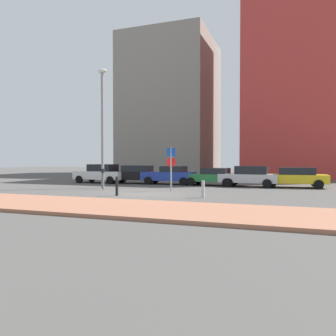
# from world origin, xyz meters

# --- Properties ---
(ground_plane) EXTENTS (120.00, 120.00, 0.00)m
(ground_plane) POSITION_xyz_m (0.00, 0.00, 0.00)
(ground_plane) COLOR #4C4947
(sidewalk_brick) EXTENTS (40.00, 4.36, 0.14)m
(sidewalk_brick) POSITION_xyz_m (0.00, -6.11, 0.07)
(sidewalk_brick) COLOR #9E664C
(sidewalk_brick) RESTS_ON ground
(parked_car_white) EXTENTS (4.63, 2.19, 1.61)m
(parked_car_white) POSITION_xyz_m (-7.13, 6.98, 0.82)
(parked_car_white) COLOR white
(parked_car_white) RESTS_ON ground
(parked_car_black) EXTENTS (4.48, 2.12, 1.52)m
(parked_car_black) POSITION_xyz_m (-4.06, 7.42, 0.80)
(parked_car_black) COLOR black
(parked_car_black) RESTS_ON ground
(parked_car_blue) EXTENTS (4.37, 2.02, 1.47)m
(parked_car_blue) POSITION_xyz_m (-0.99, 7.37, 0.77)
(parked_car_blue) COLOR #1E389E
(parked_car_blue) RESTS_ON ground
(parked_car_green) EXTENTS (4.46, 2.29, 1.36)m
(parked_car_green) POSITION_xyz_m (2.60, 7.39, 0.71)
(parked_car_green) COLOR #237238
(parked_car_green) RESTS_ON ground
(parked_car_silver) EXTENTS (4.28, 2.11, 1.54)m
(parked_car_silver) POSITION_xyz_m (5.35, 7.14, 0.80)
(parked_car_silver) COLOR #B7BABF
(parked_car_silver) RESTS_ON ground
(parked_car_yellow) EXTENTS (4.56, 2.21, 1.44)m
(parked_car_yellow) POSITION_xyz_m (8.48, 7.46, 0.77)
(parked_car_yellow) COLOR gold
(parked_car_yellow) RESTS_ON ground
(parking_sign_post) EXTENTS (0.59, 0.15, 2.78)m
(parking_sign_post) POSITION_xyz_m (1.03, 1.99, 1.75)
(parking_sign_post) COLOR gray
(parking_sign_post) RESTS_ON ground
(parking_meter) EXTENTS (0.18, 0.14, 1.39)m
(parking_meter) POSITION_xyz_m (-3.66, 1.51, 0.90)
(parking_meter) COLOR #4C4C51
(parking_meter) RESTS_ON ground
(street_lamp) EXTENTS (0.70, 0.36, 8.38)m
(street_lamp) POSITION_xyz_m (-4.29, 2.53, 4.83)
(street_lamp) COLOR gray
(street_lamp) RESTS_ON ground
(traffic_bollard_near) EXTENTS (0.16, 0.16, 1.06)m
(traffic_bollard_near) POSITION_xyz_m (-0.88, -1.65, 0.53)
(traffic_bollard_near) COLOR black
(traffic_bollard_near) RESTS_ON ground
(traffic_bollard_mid) EXTENTS (0.17, 0.17, 0.91)m
(traffic_bollard_mid) POSITION_xyz_m (3.86, -0.99, 0.45)
(traffic_bollard_mid) COLOR #B7B7BC
(traffic_bollard_mid) RESTS_ON ground
(building_colorful_midrise) EXTENTS (15.08, 14.52, 23.63)m
(building_colorful_midrise) POSITION_xyz_m (10.65, 25.38, 11.81)
(building_colorful_midrise) COLOR #BF3833
(building_colorful_midrise) RESTS_ON ground
(building_under_construction) EXTENTS (11.84, 12.94, 19.08)m
(building_under_construction) POSITION_xyz_m (-7.93, 27.54, 9.54)
(building_under_construction) COLOR gray
(building_under_construction) RESTS_ON ground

